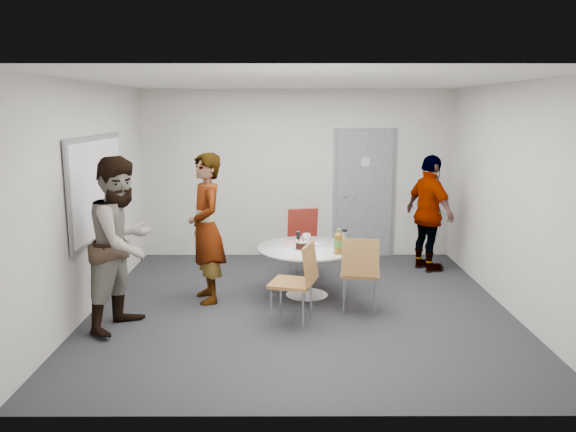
{
  "coord_description": "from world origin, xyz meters",
  "views": [
    {
      "loc": [
        -0.17,
        -6.55,
        2.39
      ],
      "look_at": [
        -0.15,
        0.25,
        1.09
      ],
      "focal_mm": 35.0,
      "sensor_mm": 36.0,
      "label": 1
    }
  ],
  "objects_px": {
    "chair_near_right": "(360,267)",
    "person_left": "(123,243)",
    "whiteboard": "(98,187)",
    "person_right": "(429,213)",
    "door": "(364,194)",
    "chair_near_left": "(300,276)",
    "person_main": "(206,228)",
    "chair_far": "(305,235)",
    "table": "(309,254)"
  },
  "relations": [
    {
      "from": "chair_near_left",
      "to": "chair_far",
      "type": "relative_size",
      "value": 0.97
    },
    {
      "from": "chair_far",
      "to": "person_left",
      "type": "height_order",
      "value": "person_left"
    },
    {
      "from": "table",
      "to": "chair_near_right",
      "type": "distance_m",
      "value": 0.85
    },
    {
      "from": "person_left",
      "to": "person_right",
      "type": "relative_size",
      "value": 1.1
    },
    {
      "from": "chair_near_right",
      "to": "person_left",
      "type": "distance_m",
      "value": 2.69
    },
    {
      "from": "chair_far",
      "to": "person_right",
      "type": "xyz_separation_m",
      "value": [
        1.86,
        0.26,
        0.27
      ]
    },
    {
      "from": "door",
      "to": "chair_far",
      "type": "xyz_separation_m",
      "value": [
        -1.01,
        -1.14,
        -0.43
      ]
    },
    {
      "from": "door",
      "to": "chair_near_left",
      "type": "height_order",
      "value": "door"
    },
    {
      "from": "table",
      "to": "person_left",
      "type": "xyz_separation_m",
      "value": [
        -2.07,
        -1.0,
        0.38
      ]
    },
    {
      "from": "door",
      "to": "table",
      "type": "relative_size",
      "value": 1.68
    },
    {
      "from": "door",
      "to": "table",
      "type": "xyz_separation_m",
      "value": [
        -0.98,
        -2.1,
        -0.45
      ]
    },
    {
      "from": "person_main",
      "to": "person_right",
      "type": "relative_size",
      "value": 1.08
    },
    {
      "from": "chair_far",
      "to": "door",
      "type": "bearing_deg",
      "value": -142.83
    },
    {
      "from": "table",
      "to": "chair_near_left",
      "type": "height_order",
      "value": "table"
    },
    {
      "from": "chair_near_left",
      "to": "person_right",
      "type": "distance_m",
      "value": 2.96
    },
    {
      "from": "door",
      "to": "person_right",
      "type": "xyz_separation_m",
      "value": [
        0.85,
        -0.88,
        -0.16
      ]
    },
    {
      "from": "table",
      "to": "person_right",
      "type": "height_order",
      "value": "person_right"
    },
    {
      "from": "chair_far",
      "to": "person_right",
      "type": "relative_size",
      "value": 0.56
    },
    {
      "from": "whiteboard",
      "to": "chair_near_left",
      "type": "xyz_separation_m",
      "value": [
        2.44,
        -0.79,
        -0.88
      ]
    },
    {
      "from": "chair_near_right",
      "to": "person_left",
      "type": "bearing_deg",
      "value": -163.27
    },
    {
      "from": "door",
      "to": "whiteboard",
      "type": "xyz_separation_m",
      "value": [
        -3.56,
        -2.28,
        0.42
      ]
    },
    {
      "from": "person_main",
      "to": "whiteboard",
      "type": "bearing_deg",
      "value": -108.58
    },
    {
      "from": "person_main",
      "to": "person_right",
      "type": "height_order",
      "value": "person_main"
    },
    {
      "from": "chair_far",
      "to": "person_left",
      "type": "distance_m",
      "value": 2.86
    },
    {
      "from": "whiteboard",
      "to": "person_left",
      "type": "bearing_deg",
      "value": -58.14
    },
    {
      "from": "chair_near_left",
      "to": "chair_near_right",
      "type": "bearing_deg",
      "value": -48.33
    },
    {
      "from": "person_right",
      "to": "chair_near_right",
      "type": "bearing_deg",
      "value": 122.35
    },
    {
      "from": "chair_near_right",
      "to": "chair_near_left",
      "type": "bearing_deg",
      "value": -145.93
    },
    {
      "from": "person_right",
      "to": "door",
      "type": "bearing_deg",
      "value": 20.47
    },
    {
      "from": "door",
      "to": "chair_near_left",
      "type": "relative_size",
      "value": 2.26
    },
    {
      "from": "table",
      "to": "whiteboard",
      "type": "bearing_deg",
      "value": -176.07
    },
    {
      "from": "table",
      "to": "person_left",
      "type": "height_order",
      "value": "person_left"
    },
    {
      "from": "whiteboard",
      "to": "person_right",
      "type": "bearing_deg",
      "value": 17.61
    },
    {
      "from": "table",
      "to": "person_main",
      "type": "relative_size",
      "value": 0.68
    },
    {
      "from": "whiteboard",
      "to": "person_left",
      "type": "distance_m",
      "value": 1.09
    },
    {
      "from": "chair_far",
      "to": "person_main",
      "type": "distance_m",
      "value": 1.7
    },
    {
      "from": "chair_near_right",
      "to": "person_left",
      "type": "height_order",
      "value": "person_left"
    },
    {
      "from": "whiteboard",
      "to": "person_left",
      "type": "height_order",
      "value": "whiteboard"
    },
    {
      "from": "whiteboard",
      "to": "person_main",
      "type": "bearing_deg",
      "value": 2.09
    },
    {
      "from": "door",
      "to": "table",
      "type": "height_order",
      "value": "door"
    },
    {
      "from": "door",
      "to": "whiteboard",
      "type": "relative_size",
      "value": 1.12
    },
    {
      "from": "door",
      "to": "chair_near_left",
      "type": "bearing_deg",
      "value": -110.04
    },
    {
      "from": "whiteboard",
      "to": "person_right",
      "type": "height_order",
      "value": "whiteboard"
    },
    {
      "from": "chair_far",
      "to": "whiteboard",
      "type": "bearing_deg",
      "value": 12.68
    },
    {
      "from": "whiteboard",
      "to": "chair_far",
      "type": "distance_m",
      "value": 2.92
    },
    {
      "from": "door",
      "to": "person_right",
      "type": "distance_m",
      "value": 1.24
    },
    {
      "from": "person_left",
      "to": "door",
      "type": "bearing_deg",
      "value": -24.37
    },
    {
      "from": "chair_near_left",
      "to": "person_main",
      "type": "relative_size",
      "value": 0.5
    },
    {
      "from": "door",
      "to": "person_main",
      "type": "distance_m",
      "value": 3.18
    },
    {
      "from": "door",
      "to": "person_left",
      "type": "height_order",
      "value": "door"
    }
  ]
}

